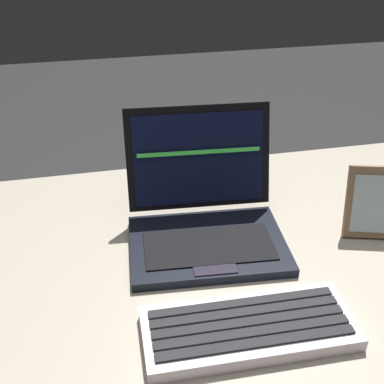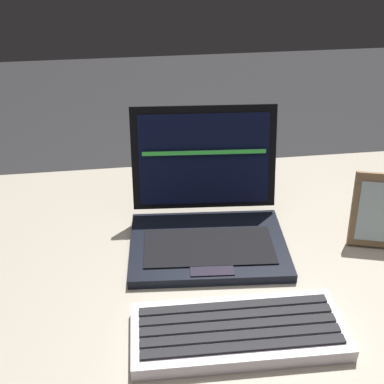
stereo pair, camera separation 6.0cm
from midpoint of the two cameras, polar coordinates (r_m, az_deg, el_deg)
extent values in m
cube|color=#A19785|center=(0.94, -2.34, -9.75)|extent=(1.44, 0.82, 0.04)
cylinder|color=black|center=(1.65, 19.36, -7.73)|extent=(0.05, 0.05, 0.71)
cube|color=black|center=(0.97, 0.03, -6.25)|extent=(0.32, 0.24, 0.02)
cube|color=black|center=(0.95, 0.16, -6.33)|extent=(0.26, 0.14, 0.00)
cube|color=black|center=(0.90, 0.75, -8.95)|extent=(0.08, 0.04, 0.00)
cube|color=black|center=(1.01, -0.96, 4.03)|extent=(0.30, 0.09, 0.21)
cube|color=black|center=(1.00, -0.92, 3.82)|extent=(0.27, 0.07, 0.18)
cube|color=#4CF259|center=(0.99, -0.92, 4.62)|extent=(0.25, 0.02, 0.01)
cube|color=silver|center=(0.81, 4.40, -15.62)|extent=(0.34, 0.14, 0.02)
cube|color=black|center=(0.77, 5.27, -17.20)|extent=(0.31, 0.03, 0.00)
cube|color=black|center=(0.78, 4.84, -16.04)|extent=(0.31, 0.03, 0.00)
cube|color=black|center=(0.79, 4.44, -14.93)|extent=(0.31, 0.03, 0.00)
cube|color=black|center=(0.81, 4.05, -13.85)|extent=(0.31, 0.03, 0.00)
cube|color=black|center=(0.82, 3.68, -12.81)|extent=(0.31, 0.03, 0.00)
cube|color=#846546|center=(1.03, 18.98, -1.19)|extent=(0.12, 0.08, 0.15)
cube|color=#B0C5C8|center=(1.02, 19.06, -1.41)|extent=(0.10, 0.06, 0.11)
cube|color=#846546|center=(1.08, 18.11, -3.02)|extent=(0.02, 0.02, 0.03)
camera|label=1|loc=(0.03, -91.96, -1.20)|focal=45.81mm
camera|label=2|loc=(0.03, 88.04, 1.20)|focal=45.81mm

